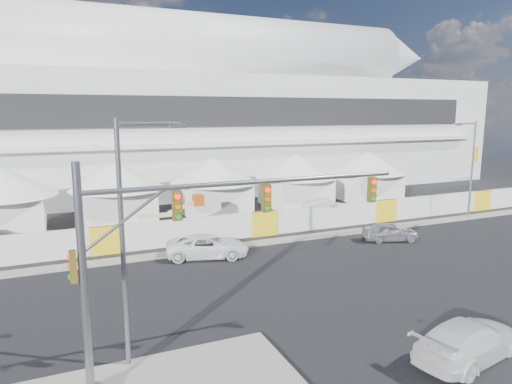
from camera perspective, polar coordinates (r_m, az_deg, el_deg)
name	(u,v)px	position (r m, az deg, el deg)	size (l,w,h in m)	color
ground	(276,326)	(21.96, 2.45, -16.43)	(160.00, 160.00, 0.00)	black
far_curb	(417,223)	(42.72, 19.53, -3.72)	(80.00, 1.20, 0.12)	gray
stadium	(198,114)	(61.66, -7.26, 9.62)	(80.00, 24.80, 21.98)	silver
tent_row	(168,184)	(43.16, -10.98, 0.99)	(53.40, 8.40, 5.40)	white
hoarding_fence	(264,223)	(36.41, 0.97, -3.94)	(70.00, 0.25, 2.00)	silver
scaffold_tower	(441,136)	(76.69, 22.13, 6.45)	(4.40, 4.40, 12.00)	#595B60
sedan_silver	(390,232)	(36.47, 16.42, -4.80)	(4.19, 1.69, 1.43)	#BBBCC0
pickup_curb	(208,246)	(31.33, -6.05, -6.75)	(5.54, 2.56, 1.54)	white
pickup_near	(469,340)	(20.93, 25.09, -16.40)	(5.46, 2.22, 1.58)	silver
lot_car_a	(326,207)	(44.14, 8.73, -1.89)	(4.65, 1.62, 1.53)	silver
lot_car_b	(421,200)	(50.65, 19.91, -0.96)	(3.90, 1.57, 1.33)	black
lot_car_c	(3,240)	(37.55, -29.05, -5.25)	(4.87, 1.98, 1.41)	#99999D
traffic_mast	(162,260)	(16.23, -11.68, -8.28)	(12.52, 0.79, 8.10)	slate
streetlight_median	(129,228)	(17.51, -15.64, -4.31)	(2.60, 0.26, 9.41)	gray
streetlight_curb	(471,163)	(46.09, 25.28, 3.33)	(2.65, 0.60, 8.93)	slate
boom_lift	(154,227)	(36.69, -12.60, -4.31)	(6.22, 1.45, 3.17)	#BE4411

